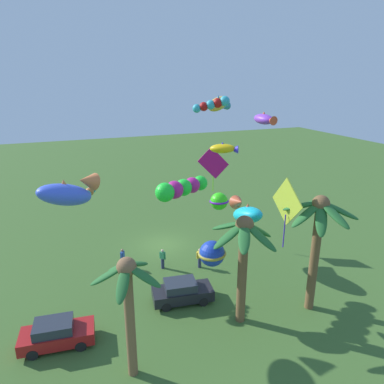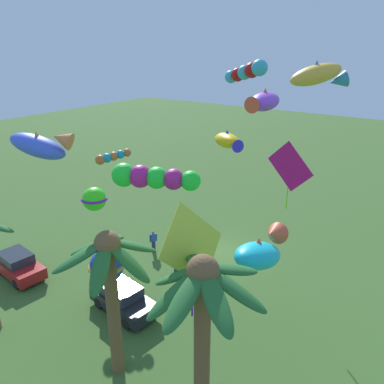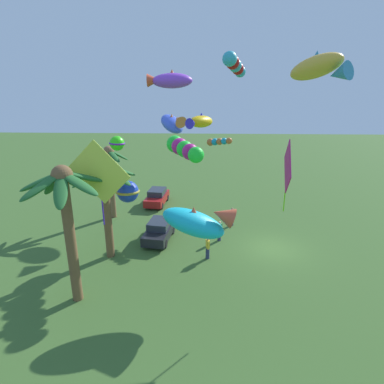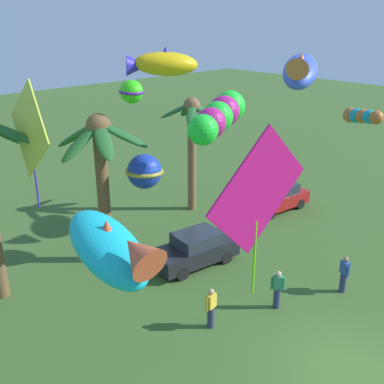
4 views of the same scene
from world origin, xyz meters
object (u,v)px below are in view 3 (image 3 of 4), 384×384
Objects in this scene: kite_fish_6 at (170,80)px; kite_fish_11 at (200,122)px; kite_fish_7 at (319,68)px; kite_fish_10 at (173,123)px; kite_ball_3 at (117,143)px; palm_tree_2 at (110,167)px; kite_tube_0 at (183,148)px; parked_car_0 at (159,230)px; kite_tube_2 at (235,65)px; palm_tree_0 at (105,187)px; kite_ball_9 at (128,192)px; parked_car_2 at (157,197)px; kite_diamond_8 at (99,173)px; spectator_0 at (219,231)px; palm_tree_1 at (65,203)px; spectator_2 at (208,248)px; kite_fish_5 at (198,222)px; kite_diamond_1 at (288,168)px; kite_tube_4 at (218,142)px; spectator_1 at (232,216)px.

kite_fish_11 is (2.25, -1.39, -2.08)m from kite_fish_6.
kite_fish_10 is at bearing 32.08° from kite_fish_7.
kite_fish_10 reaches higher than kite_ball_3.
palm_tree_2 is 3.09× the size of kite_fish_11.
palm_tree_2 is 1.55× the size of kite_tube_0.
kite_tube_0 is at bearing -109.68° from parked_car_0.
kite_tube_2 is (-8.42, -9.57, 7.62)m from palm_tree_2.
palm_tree_0 reaches higher than kite_ball_9.
kite_diamond_8 reaches higher than parked_car_2.
kite_ball_3 is at bearing 2.99° from kite_diamond_8.
kite_ball_3 is (-1.33, 6.94, 6.79)m from spectator_0.
kite_fish_10 is at bearing -5.03° from parked_car_0.
parked_car_0 is 2.57× the size of spectator_0.
palm_tree_1 is 9.54m from parked_car_0.
kite_tube_2 is at bearing -152.54° from parked_car_2.
spectator_2 is 12.01m from kite_fish_10.
kite_fish_7 is 0.78× the size of kite_fish_10.
kite_tube_2 reaches higher than kite_diamond_8.
palm_tree_1 is 1.82× the size of kite_fish_5.
parked_car_0 is (2.65, -3.03, -4.26)m from palm_tree_0.
spectator_0 is at bearing -18.87° from kite_fish_11.
palm_tree_2 is 6.81m from kite_ball_3.
kite_fish_11 is (-12.02, -4.40, 8.57)m from parked_car_2.
spectator_2 is 11.55m from kite_tube_2.
palm_tree_1 is at bearing 114.93° from kite_fish_11.
spectator_0 is at bearing -18.50° from spectator_2.
kite_fish_7 is (-6.37, -8.47, 11.19)m from parked_car_0.
kite_fish_6 reaches higher than kite_diamond_1.
kite_ball_9 is (5.33, 3.64, -7.17)m from kite_fish_6.
kite_fish_11 is at bearing -162.14° from kite_tube_0.
kite_tube_2 is 1.20× the size of kite_fish_6.
kite_diamond_8 is (-1.86, 7.00, -5.40)m from kite_tube_2.
kite_fish_5 is (-14.00, -4.36, 3.51)m from parked_car_2.
kite_tube_2 is 1.20× the size of kite_tube_4.
kite_fish_5 is 5.43m from kite_fish_11.
kite_tube_0 is 6.21m from kite_tube_4.
kite_tube_2 is at bearing -113.33° from kite_ball_9.
palm_tree_0 is 3.26× the size of kite_fish_11.
kite_diamond_8 is at bearing 176.52° from parked_car_2.
kite_tube_0 is (1.95, -4.97, 2.17)m from palm_tree_0.
kite_fish_7 reaches higher than parked_car_2.
kite_fish_6 is (-6.51, 2.84, 10.59)m from spectator_0.
palm_tree_0 is 4.27× the size of spectator_0.
kite_fish_11 reaches higher than palm_tree_2.
palm_tree_2 is at bearing 48.67° from kite_tube_2.
kite_tube_4 is 0.45× the size of kite_diamond_8.
palm_tree_2 is 18.47m from kite_fish_7.
palm_tree_2 is 10.83m from kite_diamond_8.
kite_fish_5 reaches higher than spectator_1.
kite_fish_6 reaches higher than palm_tree_1.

